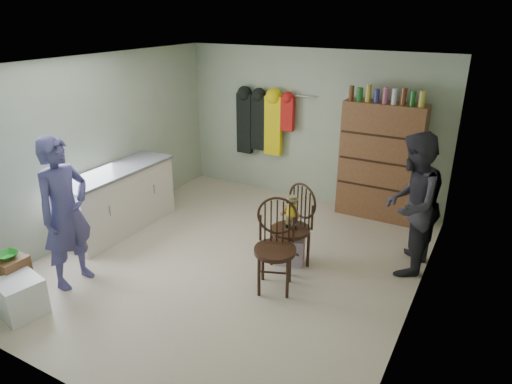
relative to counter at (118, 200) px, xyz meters
The scene contains 13 objects.
ground_plane 2.01m from the counter, ahead, with size 5.00×5.00×0.00m, color beige.
room_walls 2.30m from the counter, 15.25° to the left, with size 5.00×5.00×5.00m.
counter is the anchor object (origin of this frame).
stool 1.89m from the counter, 83.89° to the right, with size 0.35×0.30×0.51m, color brown.
bowl 1.88m from the counter, 83.89° to the right, with size 0.23×0.23×0.06m, color green.
plastic_tub 2.12m from the counter, 74.64° to the right, with size 0.43×0.41×0.41m, color white.
chair_front 2.69m from the counter, ahead, with size 0.63×0.63×1.09m.
chair_far 2.71m from the counter, ahead, with size 0.62×0.62×1.09m.
striped_bag 2.67m from the counter, ahead, with size 0.33×0.26×0.35m, color #E5727E.
person_left 1.48m from the counter, 67.43° to the right, with size 0.66×0.43×1.80m, color #434279.
person_right 4.07m from the counter, 12.66° to the left, with size 0.86×0.67×1.77m, color #2D2B33.
dresser 3.96m from the counter, 35.68° to the left, with size 1.20×0.39×2.06m.
coat_rack 2.74m from the counter, 64.76° to the left, with size 1.42×0.12×1.09m.
Camera 1 is at (2.79, -4.39, 3.07)m, focal length 32.00 mm.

